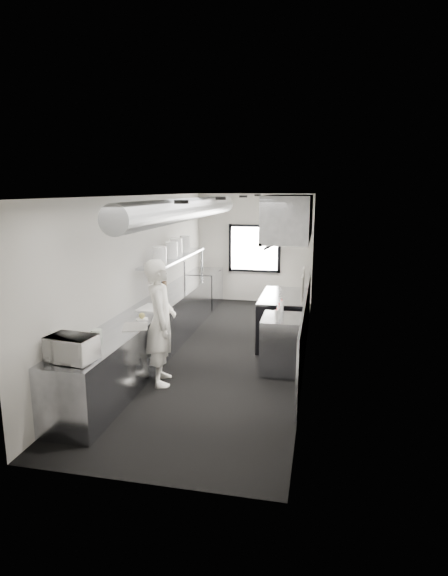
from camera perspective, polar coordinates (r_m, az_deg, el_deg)
The scene contains 35 objects.
floor at distance 8.58m, azimuth -0.24°, elevation -7.73°, with size 3.00×8.00×0.01m, color black.
ceiling at distance 8.08m, azimuth -0.26°, elevation 11.31°, with size 3.00×8.00×0.01m, color beige.
wall_back at distance 12.11m, azimuth 3.78°, elevation 4.89°, with size 3.00×0.02×2.80m, color beige.
wall_front at distance 4.51m, azimuth -11.17°, elevation -7.68°, with size 3.00×0.02×2.80m, color beige.
wall_left at distance 8.65m, azimuth -10.01°, elevation 1.86°, with size 0.02×8.00×2.80m, color beige.
wall_right at distance 8.04m, azimuth 10.26°, elevation 1.07°, with size 0.02×8.00×2.80m, color beige.
wall_cladding at distance 8.53m, azimuth 9.98°, elevation -4.16°, with size 0.03×5.50×1.10m, color #8E939B.
hvac_duct at distance 8.64m, azimuth -4.29°, elevation 9.67°, with size 0.40×0.40×6.40m, color gray.
service_window at distance 12.07m, azimuth 3.75°, elevation 4.87°, with size 1.36×0.05×1.25m.
exhaust_hood at distance 8.63m, azimuth 7.96°, elevation 8.52°, with size 0.81×2.20×0.88m.
prep_counter at distance 8.30m, azimuth -8.80°, elevation -5.30°, with size 0.70×6.00×0.90m, color #8E939B.
pass_shelf at distance 9.45m, azimuth -6.04°, elevation 3.66°, with size 0.45×3.00×0.68m.
range at distance 8.96m, azimuth 7.23°, elevation -3.82°, with size 0.88×1.60×0.94m.
bottle_station at distance 7.62m, azimuth 7.17°, elevation -6.84°, with size 0.65×0.80×0.90m, color #8E939B.
far_work_table at distance 11.71m, azimuth -2.43°, elevation -0.05°, with size 0.70×1.20×0.90m, color #8E939B.
notice_sheet_a at distance 6.82m, azimuth 9.73°, elevation 0.85°, with size 0.02×0.28×0.38m, color beige.
notice_sheet_b at distance 6.49m, azimuth 9.58°, elevation -0.17°, with size 0.02×0.28×0.38m, color beige.
line_cook at distance 7.01m, azimuth -7.79°, elevation -4.20°, with size 0.70×0.46×1.91m, color white.
microwave at distance 5.83m, azimuth -18.25°, elevation -7.07°, with size 0.52×0.39×0.31m, color white.
deli_tub_a at distance 6.43m, azimuth -16.34°, elevation -6.13°, with size 0.14×0.14×0.10m, color beige.
deli_tub_b at distance 6.66m, azimuth -15.42°, elevation -5.42°, with size 0.15×0.15×0.11m, color beige.
newspaper at distance 7.04m, azimuth -10.86°, elevation -4.67°, with size 0.36×0.44×0.01m, color silver.
small_plate at distance 7.40m, azimuth -10.05°, elevation -3.79°, with size 0.19×0.19×0.02m, color white.
pastry at distance 7.38m, azimuth -10.07°, elevation -3.37°, with size 0.10×0.10×0.10m, color tan.
cutting_board at distance 8.07m, azimuth -8.84°, elevation -2.41°, with size 0.40×0.54×0.02m, color silver.
knife_block at distance 9.05m, azimuth -7.54°, elevation -0.05°, with size 0.10×0.23×0.25m, color #4F351C.
plate_stack_a at distance 8.62m, azimuth -7.93°, elevation 4.06°, with size 0.26×0.26×0.31m, color white.
plate_stack_b at distance 9.23m, azimuth -6.47°, elevation 4.66°, with size 0.25×0.25×0.32m, color white.
plate_stack_c at distance 9.48m, azimuth -5.92°, elevation 5.01°, with size 0.26×0.26×0.36m, color white.
plate_stack_d at distance 10.11m, azimuth -4.82°, elevation 5.44°, with size 0.23×0.23×0.35m, color white.
squeeze_bottle_a at distance 7.19m, azimuth 6.50°, elevation -3.43°, with size 0.06×0.06×0.19m, color silver.
squeeze_bottle_b at distance 7.35m, azimuth 6.75°, elevation -3.11°, with size 0.06×0.06×0.18m, color silver.
squeeze_bottle_c at distance 7.48m, azimuth 6.79°, elevation -2.81°, with size 0.06×0.06×0.19m, color silver.
squeeze_bottle_d at distance 7.62m, azimuth 6.78°, elevation -2.60°, with size 0.06×0.06×0.18m, color silver.
squeeze_bottle_e at distance 7.79m, azimuth 7.10°, elevation -2.22°, with size 0.06×0.06×0.19m, color silver.
Camera 1 is at (1.71, -7.89, 2.90)m, focal length 28.90 mm.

